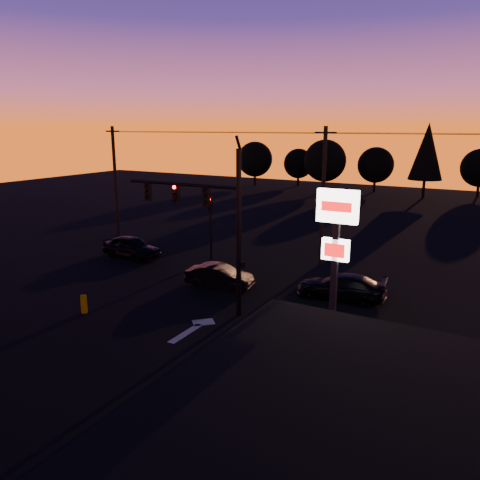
% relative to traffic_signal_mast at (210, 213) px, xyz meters
% --- Properties ---
extents(ground, '(120.00, 120.00, 0.00)m').
position_rel_traffic_signal_mast_xyz_m(ground, '(0.10, -3.99, -4.94)').
color(ground, black).
rests_on(ground, ground).
extents(lane_arrow, '(1.20, 3.10, 0.01)m').
position_rel_traffic_signal_mast_xyz_m(lane_arrow, '(0.60, -2.33, -4.93)').
color(lane_arrow, beige).
rests_on(lane_arrow, ground).
extents(traffic_signal_mast, '(6.79, 0.52, 8.58)m').
position_rel_traffic_signal_mast_xyz_m(traffic_signal_mast, '(0.00, 0.00, 0.00)').
color(traffic_signal_mast, black).
rests_on(traffic_signal_mast, ground).
extents(secondary_signal, '(0.30, 0.31, 4.35)m').
position_rel_traffic_signal_mast_xyz_m(secondary_signal, '(-4.90, 7.49, -2.07)').
color(secondary_signal, black).
rests_on(secondary_signal, ground).
extents(pylon_sign, '(1.50, 0.28, 6.80)m').
position_rel_traffic_signal_mast_xyz_m(pylon_sign, '(7.10, -2.49, -0.02)').
color(pylon_sign, black).
rests_on(pylon_sign, ground).
extents(utility_pole_0, '(1.40, 0.26, 9.00)m').
position_rel_traffic_signal_mast_xyz_m(utility_pole_0, '(-15.90, 10.01, -0.34)').
color(utility_pole_0, black).
rests_on(utility_pole_0, ground).
extents(utility_pole_1, '(1.40, 0.26, 9.00)m').
position_rel_traffic_signal_mast_xyz_m(utility_pole_1, '(2.10, 10.01, -0.34)').
color(utility_pole_1, black).
rests_on(utility_pole_1, ground).
extents(power_wires, '(36.00, 1.22, 0.07)m').
position_rel_traffic_signal_mast_xyz_m(power_wires, '(2.10, 10.01, 3.63)').
color(power_wires, black).
rests_on(power_wires, ground).
extents(bollard, '(0.30, 0.30, 0.91)m').
position_rel_traffic_signal_mast_xyz_m(bollard, '(-5.17, -3.53, -4.48)').
color(bollard, '#D09900').
rests_on(bollard, ground).
extents(tree_0, '(5.36, 5.36, 6.74)m').
position_rel_traffic_signal_mast_xyz_m(tree_0, '(-21.90, 46.01, -0.88)').
color(tree_0, black).
rests_on(tree_0, ground).
extents(tree_1, '(4.54, 4.54, 5.71)m').
position_rel_traffic_signal_mast_xyz_m(tree_1, '(-15.90, 49.01, -1.50)').
color(tree_1, black).
rests_on(tree_1, ground).
extents(tree_2, '(5.77, 5.78, 7.26)m').
position_rel_traffic_signal_mast_xyz_m(tree_2, '(-9.90, 44.01, -0.57)').
color(tree_2, black).
rests_on(tree_2, ground).
extents(tree_3, '(4.95, 4.95, 6.22)m').
position_rel_traffic_signal_mast_xyz_m(tree_3, '(-3.90, 48.01, -1.19)').
color(tree_3, black).
rests_on(tree_3, ground).
extents(tree_4, '(4.18, 4.18, 9.50)m').
position_rel_traffic_signal_mast_xyz_m(tree_4, '(3.10, 45.01, 0.99)').
color(tree_4, black).
rests_on(tree_4, ground).
extents(car_left, '(4.48, 1.91, 1.51)m').
position_rel_traffic_signal_mast_xyz_m(car_left, '(-10.13, 5.27, -4.18)').
color(car_left, black).
rests_on(car_left, ground).
extents(car_mid, '(4.05, 1.94, 1.28)m').
position_rel_traffic_signal_mast_xyz_m(car_mid, '(-1.44, 3.09, -4.30)').
color(car_mid, black).
rests_on(car_mid, ground).
extents(car_right, '(4.83, 2.32, 1.36)m').
position_rel_traffic_signal_mast_xyz_m(car_right, '(5.22, 4.64, -4.26)').
color(car_right, black).
rests_on(car_right, ground).
extents(suv_parked, '(2.72, 4.77, 1.25)m').
position_rel_traffic_signal_mast_xyz_m(suv_parked, '(8.27, -6.40, -4.31)').
color(suv_parked, black).
rests_on(suv_parked, ground).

